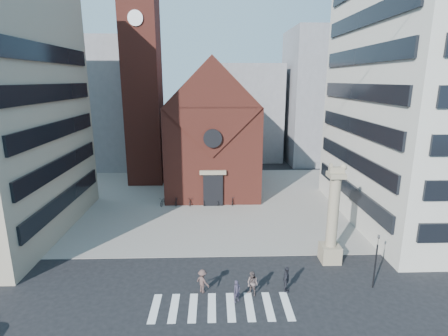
{
  "coord_description": "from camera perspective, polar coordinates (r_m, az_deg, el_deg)",
  "views": [
    {
      "loc": [
        0.1,
        -23.9,
        15.17
      ],
      "look_at": [
        1.07,
        8.0,
        7.09
      ],
      "focal_mm": 28.0,
      "sensor_mm": 36.0,
      "label": 1
    }
  ],
  "objects": [
    {
      "name": "pedestrian_3",
      "position": [
        26.84,
        -3.5,
        -17.95
      ],
      "size": [
        1.31,
        1.27,
        1.79
      ],
      "primitive_type": "imported",
      "rotation": [
        0.0,
        0.0,
        2.42
      ],
      "color": "#4C3733",
      "rests_on": "ground"
    },
    {
      "name": "church",
      "position": [
        49.46,
        -1.85,
        5.86
      ],
      "size": [
        12.0,
        16.65,
        18.0
      ],
      "color": "maroon",
      "rests_on": "ground"
    },
    {
      "name": "scooter_4",
      "position": [
        43.74,
        -0.76,
        -5.32
      ],
      "size": [
        1.1,
        1.99,
        0.99
      ],
      "primitive_type": "imported",
      "rotation": [
        0.0,
        0.0,
        -0.25
      ],
      "color": "black",
      "rests_on": "piazza"
    },
    {
      "name": "bg_block_mid",
      "position": [
        69.43,
        3.18,
        9.1
      ],
      "size": [
        14.0,
        12.0,
        18.0
      ],
      "primitive_type": "cube",
      "color": "gray",
      "rests_on": "ground"
    },
    {
      "name": "piazza",
      "position": [
        45.49,
        -1.78,
        -5.24
      ],
      "size": [
        46.0,
        30.0,
        0.05
      ],
      "primitive_type": "cube",
      "color": "gray",
      "rests_on": "ground"
    },
    {
      "name": "ground",
      "position": [
        28.31,
        -1.76,
        -18.2
      ],
      "size": [
        120.0,
        120.0,
        0.0
      ],
      "primitive_type": "plane",
      "color": "black",
      "rests_on": "ground"
    },
    {
      "name": "pedestrian_1",
      "position": [
        26.53,
        4.68,
        -18.32
      ],
      "size": [
        1.14,
        1.11,
        1.85
      ],
      "primitive_type": "imported",
      "rotation": [
        0.0,
        0.0,
        -0.7
      ],
      "color": "#584946",
      "rests_on": "ground"
    },
    {
      "name": "bg_block_left",
      "position": [
        67.11,
        -19.47,
        9.86
      ],
      "size": [
        16.0,
        14.0,
        22.0
      ],
      "primitive_type": "cube",
      "color": "gray",
      "rests_on": "ground"
    },
    {
      "name": "lion_column",
      "position": [
        30.97,
        17.27,
        -8.69
      ],
      "size": [
        1.63,
        1.6,
        8.68
      ],
      "color": "gray",
      "rests_on": "ground"
    },
    {
      "name": "scooter_5",
      "position": [
        43.78,
        1.53,
        -5.23
      ],
      "size": [
        0.95,
        1.9,
        1.1
      ],
      "primitive_type": "imported",
      "rotation": [
        0.0,
        0.0,
        -0.25
      ],
      "color": "black",
      "rests_on": "piazza"
    },
    {
      "name": "pedestrian_0",
      "position": [
        25.9,
        2.12,
        -19.45
      ],
      "size": [
        0.71,
        0.68,
        1.63
      ],
      "primitive_type": "imported",
      "rotation": [
        0.0,
        0.0,
        0.67
      ],
      "color": "#2F2A3A",
      "rests_on": "ground"
    },
    {
      "name": "scooter_3",
      "position": [
        43.73,
        -3.05,
        -5.27
      ],
      "size": [
        0.95,
        1.9,
        1.1
      ],
      "primitive_type": "imported",
      "rotation": [
        0.0,
        0.0,
        -0.25
      ],
      "color": "black",
      "rests_on": "piazza"
    },
    {
      "name": "campanile",
      "position": [
        52.87,
        -13.18,
        14.47
      ],
      "size": [
        5.5,
        5.5,
        31.2
      ],
      "color": "maroon",
      "rests_on": "ground"
    },
    {
      "name": "pedestrian_2",
      "position": [
        27.2,
        10.12,
        -17.46
      ],
      "size": [
        0.73,
        1.24,
        1.98
      ],
      "primitive_type": "imported",
      "rotation": [
        0.0,
        0.0,
        1.34
      ],
      "color": "#23232A",
      "rests_on": "ground"
    },
    {
      "name": "scooter_2",
      "position": [
        43.82,
        -5.33,
        -5.35
      ],
      "size": [
        1.1,
        1.99,
        0.99
      ],
      "primitive_type": "imported",
      "rotation": [
        0.0,
        0.0,
        -0.25
      ],
      "color": "black",
      "rests_on": "piazza"
    },
    {
      "name": "scooter_1",
      "position": [
        43.95,
        -7.6,
        -5.28
      ],
      "size": [
        0.95,
        1.9,
        1.1
      ],
      "primitive_type": "imported",
      "rotation": [
        0.0,
        0.0,
        -0.25
      ],
      "color": "black",
      "rests_on": "piazza"
    },
    {
      "name": "bg_block_right",
      "position": [
        69.52,
        16.94,
        11.0
      ],
      "size": [
        16.0,
        14.0,
        24.0
      ],
      "primitive_type": "cube",
      "color": "gray",
      "rests_on": "ground"
    },
    {
      "name": "zebra_crossing",
      "position": [
        25.83,
        -0.44,
        -21.75
      ],
      "size": [
        10.2,
        3.2,
        0.01
      ],
      "primitive_type": null,
      "color": "white",
      "rests_on": "ground"
    },
    {
      "name": "scooter_0",
      "position": [
        44.18,
        -9.86,
        -5.34
      ],
      "size": [
        1.1,
        1.99,
        0.99
      ],
      "primitive_type": "imported",
      "rotation": [
        0.0,
        0.0,
        -0.25
      ],
      "color": "black",
      "rests_on": "piazza"
    },
    {
      "name": "traffic_light",
      "position": [
        28.85,
        23.54,
        -13.59
      ],
      "size": [
        0.13,
        0.16,
        4.3
      ],
      "color": "black",
      "rests_on": "ground"
    }
  ]
}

